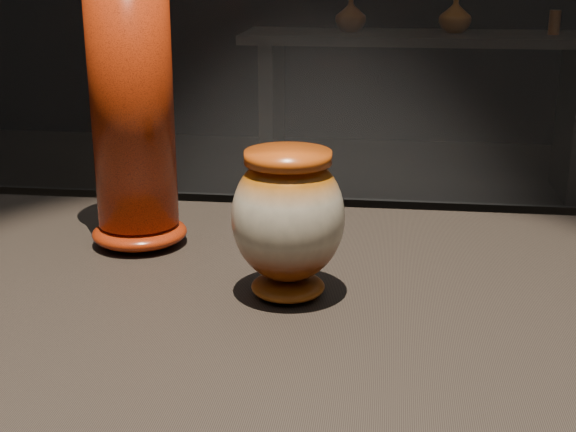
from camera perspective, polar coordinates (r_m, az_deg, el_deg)
name	(u,v)px	position (r m, az deg, el deg)	size (l,w,h in m)	color
main_vase	(288,219)	(0.97, 0.00, -0.19)	(0.16, 0.16, 0.19)	#622408
tall_vase	(132,101)	(1.15, -11.04, 8.04)	(0.18, 0.18, 0.44)	#BE300C
back_shelf	(420,81)	(4.66, 9.40, 9.48)	(2.00, 0.60, 0.90)	black
back_vase_left	(351,15)	(4.64, 4.48, 14.03)	(0.17, 0.17, 0.18)	#8C3A14
back_vase_mid	(455,16)	(4.66, 11.80, 13.77)	(0.18, 0.18, 0.19)	#622408
back_vase_right	(555,22)	(4.69, 18.43, 12.93)	(0.06, 0.06, 0.13)	#8C3A14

